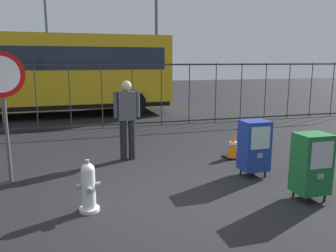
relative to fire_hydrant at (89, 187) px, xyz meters
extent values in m
plane|color=black|center=(1.20, 0.06, -0.35)|extent=(60.00, 60.00, 0.00)
cylinder|color=silver|center=(0.00, 0.00, -0.33)|extent=(0.28, 0.28, 0.05)
cylinder|color=silver|center=(0.00, 0.00, -0.03)|extent=(0.19, 0.19, 0.55)
sphere|color=silver|center=(0.00, 0.00, 0.25)|extent=(0.19, 0.19, 0.19)
cylinder|color=gray|center=(0.00, 0.00, 0.37)|extent=(0.06, 0.06, 0.05)
cylinder|color=gray|center=(0.00, -0.13, 0.00)|extent=(0.09, 0.08, 0.09)
cylinder|color=gray|center=(-0.13, 0.00, 0.03)|extent=(0.07, 0.07, 0.07)
cylinder|color=gray|center=(0.13, 0.00, 0.03)|extent=(0.07, 0.07, 0.07)
cylinder|color=black|center=(2.79, 0.56, -0.29)|extent=(0.04, 0.04, 0.12)
cylinder|color=black|center=(3.13, 0.56, -0.29)|extent=(0.04, 0.04, 0.12)
cylinder|color=black|center=(2.79, 0.84, -0.29)|extent=(0.04, 0.04, 0.12)
cylinder|color=black|center=(3.13, 0.84, -0.29)|extent=(0.04, 0.04, 0.12)
cube|color=navy|center=(2.96, 0.70, 0.22)|extent=(0.48, 0.40, 0.90)
cube|color=#B2B7BF|center=(2.96, 0.50, 0.40)|extent=(0.36, 0.01, 0.40)
cube|color=gray|center=(2.96, 0.50, 0.08)|extent=(0.10, 0.02, 0.08)
cylinder|color=black|center=(3.06, -0.63, -0.29)|extent=(0.04, 0.04, 0.12)
cylinder|color=black|center=(3.39, -0.63, -0.29)|extent=(0.04, 0.04, 0.12)
cylinder|color=black|center=(3.06, -0.35, -0.29)|extent=(0.04, 0.04, 0.12)
cylinder|color=black|center=(3.39, -0.35, -0.29)|extent=(0.04, 0.04, 0.12)
cube|color=#19602D|center=(3.22, -0.49, 0.22)|extent=(0.48, 0.40, 0.90)
cube|color=#B2B7BF|center=(3.22, -0.70, 0.40)|extent=(0.36, 0.01, 0.40)
cube|color=gray|center=(3.22, -0.70, 0.08)|extent=(0.10, 0.02, 0.08)
cylinder|color=#4C4F54|center=(-1.25, 1.60, 0.75)|extent=(0.06, 0.06, 2.20)
cylinder|color=red|center=(-1.25, 1.58, 1.50)|extent=(0.71, 0.31, 0.76)
cylinder|color=white|center=(-1.25, 1.57, 1.50)|extent=(0.56, 0.23, 0.60)
cylinder|color=black|center=(0.84, 2.37, 0.07)|extent=(0.14, 0.14, 0.85)
cylinder|color=black|center=(1.02, 2.37, 0.07)|extent=(0.14, 0.14, 0.85)
cube|color=#3F3F47|center=(0.93, 2.37, 0.80)|extent=(0.36, 0.20, 0.60)
sphere|color=tan|center=(0.93, 2.37, 1.21)|extent=(0.22, 0.22, 0.22)
cylinder|color=#3F3F47|center=(0.70, 2.37, 0.83)|extent=(0.09, 0.09, 0.55)
cylinder|color=#3F3F47|center=(1.16, 2.37, 0.83)|extent=(0.09, 0.09, 0.55)
cube|color=black|center=(3.13, 1.85, -0.34)|extent=(0.36, 0.36, 0.03)
cone|color=orange|center=(3.13, 1.85, -0.07)|extent=(0.28, 0.28, 0.50)
cylinder|color=white|center=(3.13, 1.85, -0.02)|extent=(0.17, 0.17, 0.06)
cube|color=#2D2D33|center=(1.20, 5.97, 1.60)|extent=(18.00, 0.04, 0.05)
cube|color=#2D2D33|center=(1.20, 5.97, -0.25)|extent=(18.00, 0.04, 0.05)
cylinder|color=#2D2D33|center=(-2.11, 5.97, 0.65)|extent=(0.03, 0.03, 2.00)
cylinder|color=#2D2D33|center=(-1.17, 5.97, 0.65)|extent=(0.03, 0.03, 2.00)
cylinder|color=#2D2D33|center=(-0.22, 5.97, 0.65)|extent=(0.03, 0.03, 2.00)
cylinder|color=#2D2D33|center=(0.73, 5.97, 0.65)|extent=(0.03, 0.03, 2.00)
cylinder|color=#2D2D33|center=(1.68, 5.97, 0.65)|extent=(0.03, 0.03, 2.00)
cylinder|color=#2D2D33|center=(2.62, 5.97, 0.65)|extent=(0.03, 0.03, 2.00)
cylinder|color=#2D2D33|center=(3.57, 5.97, 0.65)|extent=(0.03, 0.03, 2.00)
cylinder|color=#2D2D33|center=(4.52, 5.97, 0.65)|extent=(0.03, 0.03, 2.00)
cylinder|color=#2D2D33|center=(5.46, 5.97, 0.65)|extent=(0.03, 0.03, 2.00)
cylinder|color=#2D2D33|center=(6.41, 5.97, 0.65)|extent=(0.03, 0.03, 2.00)
cylinder|color=#2D2D33|center=(7.36, 5.97, 0.65)|extent=(0.03, 0.03, 2.00)
cylinder|color=#2D2D33|center=(8.31, 5.97, 0.65)|extent=(0.03, 0.03, 2.00)
cylinder|color=#2D2D33|center=(9.25, 5.97, 0.65)|extent=(0.03, 0.03, 2.00)
cube|color=gold|center=(-1.72, 8.97, 1.32)|extent=(10.58, 2.85, 2.65)
cube|color=#1E2838|center=(-1.72, 8.97, 1.80)|extent=(9.95, 2.85, 0.80)
cube|color=black|center=(-1.72, 8.97, 0.10)|extent=(10.37, 2.85, 0.16)
cylinder|color=black|center=(1.99, 7.84, 0.15)|extent=(1.01, 0.31, 1.00)
cylinder|color=black|center=(1.91, 10.34, 0.15)|extent=(1.01, 0.31, 1.00)
cube|color=#19519E|center=(-1.60, 13.76, 1.32)|extent=(10.60, 2.96, 2.65)
cube|color=#1E2838|center=(-1.60, 13.76, 1.80)|extent=(9.97, 2.95, 0.80)
cube|color=black|center=(-1.60, 13.76, 0.10)|extent=(10.39, 2.96, 0.16)
cylinder|color=black|center=(2.02, 12.35, 0.15)|extent=(1.01, 0.32, 1.00)
cylinder|color=black|center=(2.13, 14.85, 0.15)|extent=(1.01, 0.32, 1.00)
cylinder|color=#4C4F54|center=(-1.25, 14.86, 3.84)|extent=(0.14, 0.14, 8.38)
cylinder|color=#4C4F54|center=(3.90, 11.72, 3.34)|extent=(0.14, 0.14, 7.38)
camera|label=1|loc=(-0.15, -4.55, 1.72)|focal=36.13mm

